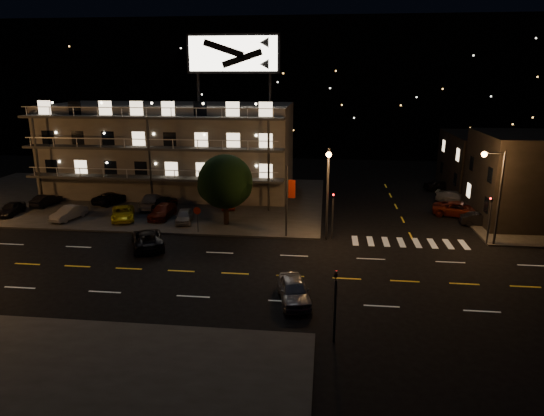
# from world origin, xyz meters

# --- Properties ---
(ground) EXTENTS (140.00, 140.00, 0.00)m
(ground) POSITION_xyz_m (0.00, 0.00, 0.00)
(ground) COLOR black
(ground) RESTS_ON ground
(curb_nw) EXTENTS (44.00, 24.00, 0.15)m
(curb_nw) POSITION_xyz_m (-14.00, 20.00, 0.07)
(curb_nw) COLOR #353532
(curb_nw) RESTS_ON ground
(curb_ne) EXTENTS (16.00, 24.00, 0.15)m
(curb_ne) POSITION_xyz_m (30.00, 20.00, 0.07)
(curb_ne) COLOR #353532
(curb_ne) RESTS_ON ground
(motel) EXTENTS (28.00, 13.80, 18.10)m
(motel) POSITION_xyz_m (-9.94, 23.88, 5.34)
(motel) COLOR gray
(motel) RESTS_ON ground
(side_bldg_back) EXTENTS (14.06, 12.00, 7.00)m
(side_bldg_back) POSITION_xyz_m (29.99, 28.00, 3.50)
(side_bldg_back) COLOR black
(side_bldg_back) RESTS_ON ground
(hill_backdrop) EXTENTS (120.00, 25.00, 24.00)m
(hill_backdrop) POSITION_xyz_m (-5.94, 68.78, 11.55)
(hill_backdrop) COLOR black
(hill_backdrop) RESTS_ON ground
(streetlight_nc) EXTENTS (0.44, 1.92, 8.00)m
(streetlight_nc) POSITION_xyz_m (8.50, 7.94, 4.96)
(streetlight_nc) COLOR #2D2D30
(streetlight_nc) RESTS_ON ground
(streetlight_ne) EXTENTS (1.92, 0.44, 8.00)m
(streetlight_ne) POSITION_xyz_m (22.14, 8.30, 4.96)
(streetlight_ne) COLOR #2D2D30
(streetlight_ne) RESTS_ON ground
(signal_nw) EXTENTS (0.20, 0.27, 4.60)m
(signal_nw) POSITION_xyz_m (9.00, 8.50, 2.57)
(signal_nw) COLOR #2D2D30
(signal_nw) RESTS_ON ground
(signal_sw) EXTENTS (0.20, 0.27, 4.60)m
(signal_sw) POSITION_xyz_m (9.00, -8.50, 2.57)
(signal_sw) COLOR #2D2D30
(signal_sw) RESTS_ON ground
(signal_ne) EXTENTS (0.27, 0.20, 4.60)m
(signal_ne) POSITION_xyz_m (22.00, 8.50, 2.57)
(signal_ne) COLOR #2D2D30
(signal_ne) RESTS_ON ground
(banner_north) EXTENTS (0.83, 0.16, 6.40)m
(banner_north) POSITION_xyz_m (5.09, 8.40, 3.43)
(banner_north) COLOR #2D2D30
(banner_north) RESTS_ON ground
(stop_sign) EXTENTS (0.91, 0.11, 2.61)m
(stop_sign) POSITION_xyz_m (-3.00, 8.57, 1.71)
(stop_sign) COLOR #2D2D30
(stop_sign) RESTS_ON ground
(tree) EXTENTS (5.29, 5.10, 6.67)m
(tree) POSITION_xyz_m (-0.99, 11.23, 4.11)
(tree) COLOR black
(tree) RESTS_ON curb_nw
(lot_car_0) EXTENTS (1.75, 3.79, 1.26)m
(lot_car_0) POSITION_xyz_m (-23.21, 11.91, 0.78)
(lot_car_0) COLOR black
(lot_car_0) RESTS_ON curb_nw
(lot_car_1) EXTENTS (2.34, 4.13, 1.29)m
(lot_car_1) POSITION_xyz_m (-16.58, 11.02, 0.79)
(lot_car_1) COLOR gray
(lot_car_1) RESTS_ON curb_nw
(lot_car_2) EXTENTS (3.55, 4.92, 1.24)m
(lot_car_2) POSITION_xyz_m (-11.29, 11.57, 0.77)
(lot_car_2) COLOR yellow
(lot_car_2) RESTS_ON curb_nw
(lot_car_3) EXTENTS (2.03, 4.56, 1.30)m
(lot_car_3) POSITION_xyz_m (-7.66, 12.66, 0.80)
(lot_car_3) COLOR #631B0E
(lot_car_3) RESTS_ON curb_nw
(lot_car_4) EXTENTS (2.05, 3.82, 1.24)m
(lot_car_4) POSITION_xyz_m (-5.08, 11.36, 0.77)
(lot_car_4) COLOR gray
(lot_car_4) RESTS_ON curb_nw
(lot_car_5) EXTENTS (1.96, 3.90, 1.23)m
(lot_car_5) POSITION_xyz_m (-21.62, 15.60, 0.76)
(lot_car_5) COLOR black
(lot_car_5) RESTS_ON curb_nw
(lot_car_6) EXTENTS (3.59, 4.88, 1.23)m
(lot_car_6) POSITION_xyz_m (-15.03, 17.35, 0.77)
(lot_car_6) COLOR black
(lot_car_6) RESTS_ON curb_nw
(lot_car_7) EXTENTS (2.80, 5.38, 1.49)m
(lot_car_7) POSITION_xyz_m (-9.97, 16.10, 0.89)
(lot_car_7) COLOR gray
(lot_car_7) RESTS_ON curb_nw
(lot_car_8) EXTENTS (1.79, 4.38, 1.49)m
(lot_car_8) POSITION_xyz_m (-8.38, 15.47, 0.89)
(lot_car_8) COLOR black
(lot_car_8) RESTS_ON curb_nw
(lot_car_9) EXTENTS (2.31, 4.05, 1.26)m
(lot_car_9) POSITION_xyz_m (-2.00, 16.89, 0.78)
(lot_car_9) COLOR #631B0E
(lot_car_9) RESTS_ON curb_nw
(side_car_0) EXTENTS (3.91, 1.73, 1.25)m
(side_car_0) POSITION_xyz_m (23.06, 13.80, 0.62)
(side_car_0) COLOR black
(side_car_0) RESTS_ON ground
(side_car_1) EXTENTS (5.77, 3.91, 1.47)m
(side_car_1) POSITION_xyz_m (21.87, 16.86, 0.73)
(side_car_1) COLOR #631B0E
(side_car_1) RESTS_ON ground
(side_car_2) EXTENTS (4.69, 3.37, 1.26)m
(side_car_2) POSITION_xyz_m (22.79, 22.23, 0.63)
(side_car_2) COLOR gray
(side_car_2) RESTS_ON ground
(side_car_3) EXTENTS (4.20, 2.53, 1.34)m
(side_car_3) POSITION_xyz_m (22.42, 28.35, 0.67)
(side_car_3) COLOR black
(side_car_3) RESTS_ON ground
(road_car_east) EXTENTS (2.69, 4.74, 1.52)m
(road_car_east) POSITION_xyz_m (6.52, -3.91, 0.76)
(road_car_east) COLOR gray
(road_car_east) RESTS_ON ground
(road_car_west) EXTENTS (4.39, 5.80, 1.46)m
(road_car_west) POSITION_xyz_m (-6.26, 4.68, 0.73)
(road_car_west) COLOR black
(road_car_west) RESTS_ON ground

